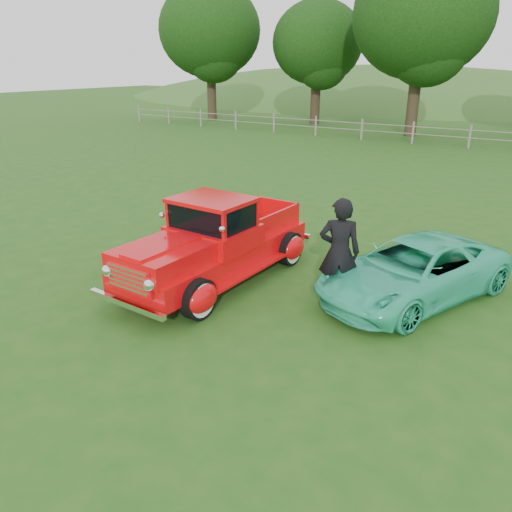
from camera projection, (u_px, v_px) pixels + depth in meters
The scene contains 9 objects.
ground at pixel (232, 310), 9.21m from camera, with size 140.00×140.00×0.00m, color #205115.
distant_hills at pixel (488, 141), 59.74m from camera, with size 116.00×60.00×18.00m.
fence_line at pixel (470, 137), 26.32m from camera, with size 48.00×0.12×1.20m.
tree_far_west at pixel (210, 31), 37.30m from camera, with size 7.60×7.60×9.93m.
tree_mid_west at pixel (318, 43), 35.23m from camera, with size 6.40×6.40×8.46m.
tree_near_west at pixel (423, 15), 28.43m from camera, with size 8.00×8.00×10.42m.
red_pickup at pixel (215, 244), 10.24m from camera, with size 2.39×5.06×1.78m.
teal_sedan at pixel (414, 270), 9.50m from camera, with size 1.90×4.12×1.15m, color #32C898.
man at pixel (339, 252), 9.12m from camera, with size 0.75×0.49×2.06m, color black.
Camera 1 is at (4.77, -6.71, 4.27)m, focal length 35.00 mm.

